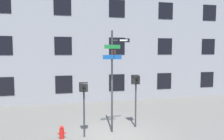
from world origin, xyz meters
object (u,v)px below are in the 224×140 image
at_px(pedestrian_signal_left, 84,94).
at_px(pedestrian_signal_right, 136,86).
at_px(street_sign_pole, 113,73).
at_px(fire_hydrant, 62,132).

distance_m(pedestrian_signal_left, pedestrian_signal_right, 2.74).
bearing_deg(pedestrian_signal_right, street_sign_pole, -162.99).
bearing_deg(street_sign_pole, fire_hydrant, -173.86).
xyz_separation_m(street_sign_pole, pedestrian_signal_left, (-1.40, -0.28, -0.88)).
relative_size(street_sign_pole, pedestrian_signal_left, 1.94).
distance_m(street_sign_pole, fire_hydrant, 3.50).
bearing_deg(street_sign_pole, pedestrian_signal_left, -168.67).
height_order(pedestrian_signal_left, pedestrian_signal_right, pedestrian_signal_right).
bearing_deg(fire_hydrant, pedestrian_signal_left, -1.38).
distance_m(pedestrian_signal_right, fire_hydrant, 4.13).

